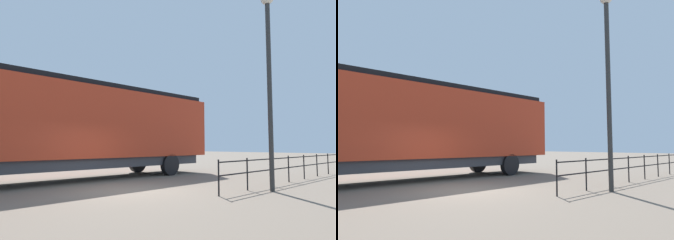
% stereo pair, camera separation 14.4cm
% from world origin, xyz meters
% --- Properties ---
extents(ground_plane, '(120.00, 120.00, 0.00)m').
position_xyz_m(ground_plane, '(0.00, 0.00, 0.00)').
color(ground_plane, '#756656').
extents(locomotive, '(2.91, 15.27, 4.31)m').
position_xyz_m(locomotive, '(-3.96, 0.57, 2.41)').
color(locomotive, red).
rests_on(locomotive, ground_plane).
extents(lamp_post, '(0.46, 0.46, 6.95)m').
position_xyz_m(lamp_post, '(3.68, 3.32, 4.54)').
color(lamp_post, '#2D2D2D').
rests_on(lamp_post, ground_plane).
extents(platform_fence, '(0.05, 11.87, 1.11)m').
position_xyz_m(platform_fence, '(2.97, 7.17, 0.72)').
color(platform_fence, black).
rests_on(platform_fence, ground_plane).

